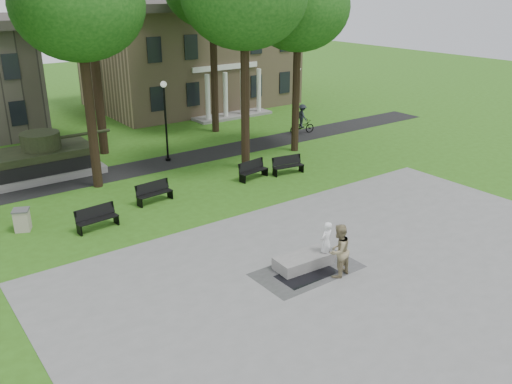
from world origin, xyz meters
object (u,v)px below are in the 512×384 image
concrete_block (304,261)px  skateboarder (326,242)px  friend_watching (339,251)px  park_bench_0 (97,217)px  cyclist (302,122)px  trash_bin (22,220)px

concrete_block → skateboarder: skateboarder is taller
friend_watching → park_bench_0: friend_watching is taller
concrete_block → skateboarder: bearing=-14.7°
skateboarder → cyclist: cyclist is taller
park_bench_0 → trash_bin: (-2.64, 1.71, -0.04)m
friend_watching → park_bench_0: (-5.50, 9.05, -0.49)m
skateboarder → trash_bin: bearing=-61.2°
cyclist → trash_bin: (-20.18, -5.24, -0.37)m
cyclist → park_bench_0: (-17.55, -6.95, -0.33)m
friend_watching → cyclist: cyclist is taller
concrete_block → park_bench_0: park_bench_0 is taller
friend_watching → park_bench_0: 10.60m
friend_watching → trash_bin: bearing=-63.6°
friend_watching → trash_bin: (-8.13, 10.76, -0.53)m
cyclist → trash_bin: size_ratio=2.17×
concrete_block → friend_watching: 1.56m
cyclist → concrete_block: bearing=151.2°
park_bench_0 → trash_bin: 3.15m
cyclist → trash_bin: 20.85m
friend_watching → trash_bin: size_ratio=2.07×
concrete_block → cyclist: 19.41m
park_bench_0 → trash_bin: size_ratio=1.91×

